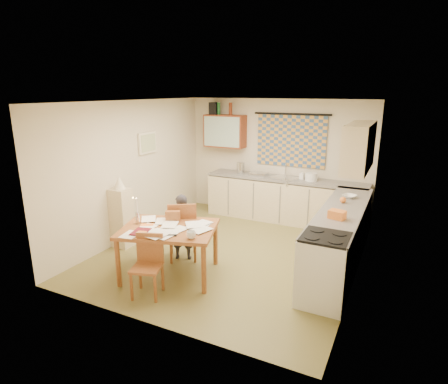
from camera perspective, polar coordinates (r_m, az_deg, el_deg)
The scene contains 44 objects.
floor at distance 6.45m, azimuth 1.19°, elevation -9.25°, with size 4.00×4.50×0.02m, color brown.
ceiling at distance 5.87m, azimuth 1.33°, elevation 13.74°, with size 4.00×4.50×0.02m, color white.
wall_back at distance 8.10m, azimuth 8.07°, elevation 5.05°, with size 4.00×0.02×2.50m, color beige.
wall_front at distance 4.19m, azimuth -12.01°, elevation -4.88°, with size 4.00×0.02×2.50m, color beige.
wall_left at distance 7.10m, azimuth -13.62°, elevation 3.34°, with size 0.02×4.50×2.50m, color beige.
wall_right at distance 5.53m, azimuth 20.50°, elevation -0.58°, with size 0.02×4.50×2.50m, color beige.
window_blind at distance 7.91m, azimuth 10.16°, elevation 7.66°, with size 1.45×0.03×1.05m, color #33537D.
curtain_rod at distance 7.84m, azimuth 10.31°, elevation 11.62°, with size 0.04×0.04×1.60m, color black.
wall_cabinet at distance 8.29m, azimuth 0.15°, elevation 9.27°, with size 0.90×0.34×0.70m, color #642711.
wall_cabinet_glass at distance 8.14m, azimuth -0.38°, elevation 9.16°, with size 0.84×0.02×0.64m, color #99B2A5.
upper_cabinet_right at distance 5.96m, azimuth 19.90°, elevation 6.49°, with size 0.34×1.30×0.70m, color #CFBA8D.
framed_print at distance 7.31m, azimuth -11.59°, elevation 7.37°, with size 0.04×0.50×0.40m, color beige.
print_canvas at distance 7.30m, azimuth -11.44°, elevation 7.36°, with size 0.01×0.42×0.32m, color beige.
counter_back at distance 7.91m, azimuth 9.18°, elevation -1.20°, with size 3.30×0.62×0.92m.
counter_right at distance 6.11m, azimuth 17.24°, elevation -6.71°, with size 0.62×2.95×0.92m.
stove at distance 5.00m, azimuth 14.89°, elevation -11.43°, with size 0.60×0.60×0.93m.
sink at distance 7.80m, azimuth 9.23°, elevation 1.83°, with size 0.55×0.45×0.10m, color silver.
tap at distance 7.94m, azimuth 9.41°, elevation 3.40°, with size 0.03×0.03×0.28m, color silver.
dish_rack at distance 7.96m, azimuth 5.36°, elevation 2.76°, with size 0.35×0.30×0.06m, color silver.
kettle at distance 8.10m, azimuth 2.58°, elevation 3.68°, with size 0.18×0.18×0.24m, color silver.
mixing_bowl at distance 7.64m, azimuth 13.16°, elevation 2.27°, with size 0.24×0.24×0.16m, color white.
soap_bottle at distance 7.73m, azimuth 11.80°, elevation 2.58°, with size 0.09×0.10×0.18m, color white.
bowl at distance 6.61m, azimuth 18.58°, elevation -0.62°, with size 0.28×0.28×0.05m, color white.
orange_bag at distance 5.49m, azimuth 16.85°, elevation -3.31°, with size 0.22×0.16×0.12m, color orange.
fruit_orange at distance 6.27m, azimuth 17.68°, elevation -1.16°, with size 0.10×0.10×0.10m, color orange.
speaker at distance 8.38m, azimuth -1.63°, elevation 12.63°, with size 0.16×0.20×0.26m, color black.
bottle_green at distance 8.32m, azimuth -0.81°, elevation 12.61°, with size 0.07×0.07×0.26m, color #195926.
bottle_brown at distance 8.19m, azimuth 0.99°, elevation 12.57°, with size 0.07×0.07×0.26m, color #642711.
dining_table at distance 5.63m, azimuth -8.28°, elevation -8.88°, with size 1.58×1.37×0.75m.
chair_far at distance 6.15m, azimuth -6.28°, elevation -7.43°, with size 0.61×0.61×0.98m.
chair_near at distance 5.22m, azimuth -11.56°, elevation -12.59°, with size 0.47×0.47×0.83m.
person at distance 6.07m, azimuth -6.42°, elevation -5.31°, with size 0.47×0.39×1.09m, color black.
shelf_stand at distance 6.75m, azimuth -15.31°, elevation -3.80°, with size 0.32×0.30×1.04m, color #CFBA8D.
lampshade at distance 6.58m, azimuth -15.69°, elevation 1.41°, with size 0.20×0.20×0.22m, color beige.
letter_rack at distance 5.71m, azimuth -7.80°, elevation -3.65°, with size 0.22×0.10×0.16m, color brown.
mug at distance 5.04m, azimuth -5.02°, elevation -6.54°, with size 0.16×0.16×0.10m, color white.
magazine at distance 5.39m, azimuth -13.64°, elevation -5.86°, with size 0.28×0.33×0.03m, color maroon.
book at distance 5.55m, azimuth -12.73°, elevation -5.22°, with size 0.28×0.31×0.02m, color orange.
orange_box at distance 5.28m, azimuth -12.41°, elevation -6.16°, with size 0.12×0.08×0.04m, color orange.
eyeglasses at distance 5.17m, azimuth -7.95°, elevation -6.57°, with size 0.13×0.04×0.02m, color black.
candle_holder at distance 5.69m, azimuth -13.02°, elevation -3.86°, with size 0.06×0.06×0.18m, color silver.
candle at distance 5.62m, azimuth -13.16°, elevation -1.97°, with size 0.02×0.02×0.22m, color white.
candle_flame at distance 5.57m, azimuth -13.72°, elevation -0.86°, with size 0.02×0.02×0.02m, color #FFCC66.
papers at distance 5.43m, azimuth -8.32°, elevation -5.44°, with size 1.26×1.12×0.03m.
Camera 1 is at (2.48, -5.32, 2.67)m, focal length 30.00 mm.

